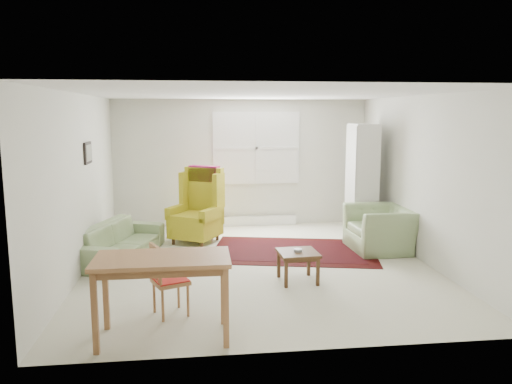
{
  "coord_description": "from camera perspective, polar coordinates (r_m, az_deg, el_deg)",
  "views": [
    {
      "loc": [
        -0.9,
        -7.1,
        2.22
      ],
      "look_at": [
        0.0,
        0.3,
        1.05
      ],
      "focal_mm": 35.0,
      "sensor_mm": 36.0,
      "label": 1
    }
  ],
  "objects": [
    {
      "name": "armchair",
      "position": [
        8.43,
        14.12,
        -3.62
      ],
      "size": [
        1.0,
        1.13,
        0.86
      ],
      "primitive_type": "imported",
      "rotation": [
        0.0,
        0.0,
        -1.53
      ],
      "color": "gray",
      "rests_on": "ground"
    },
    {
      "name": "coffee_table",
      "position": [
        6.75,
        4.8,
        -8.47
      ],
      "size": [
        0.54,
        0.54,
        0.42
      ],
      "primitive_type": null,
      "rotation": [
        0.0,
        0.0,
        0.06
      ],
      "color": "#482B16",
      "rests_on": "ground"
    },
    {
      "name": "desk_chair",
      "position": [
        5.68,
        -9.76,
        -9.81
      ],
      "size": [
        0.47,
        0.47,
        0.82
      ],
      "primitive_type": null,
      "rotation": [
        0.0,
        0.0,
        1.97
      ],
      "color": "#AB7445",
      "rests_on": "ground"
    },
    {
      "name": "wingback_chair",
      "position": [
        8.68,
        -6.98,
        -1.51
      ],
      "size": [
        1.06,
        1.07,
        1.32
      ],
      "primitive_type": null,
      "rotation": [
        0.0,
        0.0,
        -0.52
      ],
      "color": "#AFA41A",
      "rests_on": "ground"
    },
    {
      "name": "rug",
      "position": [
        8.22,
        4.31,
        -6.68
      ],
      "size": [
        2.92,
        2.2,
        0.03
      ],
      "primitive_type": null,
      "rotation": [
        0.0,
        0.0,
        -0.21
      ],
      "color": "black",
      "rests_on": "ground"
    },
    {
      "name": "cabinet",
      "position": [
        9.26,
        12.04,
        1.3
      ],
      "size": [
        0.5,
        0.85,
        2.05
      ],
      "primitive_type": null,
      "rotation": [
        0.0,
        0.0,
        -0.08
      ],
      "color": "silver",
      "rests_on": "ground"
    },
    {
      "name": "sofa",
      "position": [
        8.02,
        -15.39,
        -4.67
      ],
      "size": [
        1.3,
        2.02,
        0.76
      ],
      "primitive_type": "imported",
      "rotation": [
        0.0,
        0.0,
        1.25
      ],
      "color": "gray",
      "rests_on": "ground"
    },
    {
      "name": "stool",
      "position": [
        8.78,
        -5.8,
        -4.16
      ],
      "size": [
        0.47,
        0.47,
        0.48
      ],
      "primitive_type": null,
      "rotation": [
        0.0,
        0.0,
        -0.41
      ],
      "color": "white",
      "rests_on": "ground"
    },
    {
      "name": "desk",
      "position": [
        5.13,
        -10.55,
        -11.8
      ],
      "size": [
        1.33,
        0.67,
        0.84
      ],
      "primitive_type": null,
      "rotation": [
        0.0,
        0.0,
        -0.01
      ],
      "color": "#AB7445",
      "rests_on": "ground"
    },
    {
      "name": "room",
      "position": [
        7.43,
        0.23,
        1.47
      ],
      "size": [
        5.04,
        5.54,
        2.51
      ],
      "color": "beige",
      "rests_on": "ground"
    }
  ]
}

